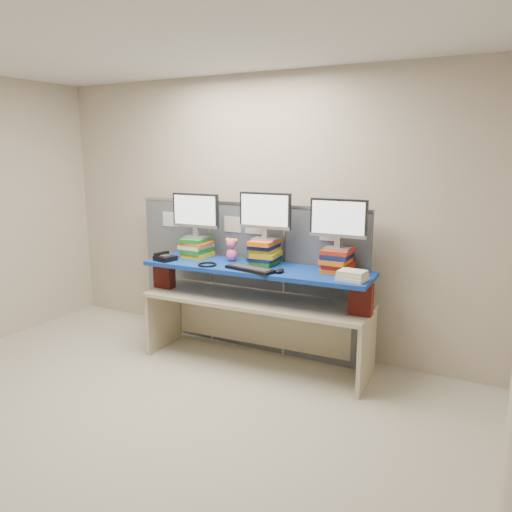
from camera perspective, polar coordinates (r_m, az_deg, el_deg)
The scene contains 18 objects.
room at distance 3.63m, azimuth -15.08°, elevation 1.33°, with size 5.00×4.00×2.80m.
cubicle_partition at distance 5.17m, azimuth -1.04°, elevation -2.25°, with size 2.60×0.06×1.53m.
desk at distance 4.80m, azimuth 0.00°, elevation -6.39°, with size 2.21×0.76×0.66m.
brick_pier_left at distance 5.18m, azimuth -10.44°, elevation -2.09°, with size 0.20×0.11×0.27m, color maroon.
brick_pier_right at distance 4.35m, azimuth 11.90°, elevation -4.88°, with size 0.20×0.11×0.27m, color maroon.
blue_board at distance 4.68m, azimuth 0.00°, elevation -1.44°, with size 2.19×0.55×0.04m, color navy.
book_stack_left at distance 5.09m, azimuth -6.78°, elevation 0.97°, with size 0.27×0.31×0.20m.
book_stack_center at distance 4.74m, azimuth 1.00°, elevation 0.48°, with size 0.28×0.32×0.24m.
book_stack_right at distance 4.51m, azimuth 9.26°, elevation -0.48°, with size 0.27×0.31×0.21m.
monitor_left at distance 5.04m, azimuth -6.92°, elevation 4.92°, with size 0.51×0.16×0.45m.
monitor_center at distance 4.68m, azimuth 1.04°, elevation 4.92°, with size 0.51×0.16×0.45m.
monitor_right at distance 4.44m, azimuth 9.40°, elevation 3.99°, with size 0.51×0.16×0.45m.
keyboard at distance 4.52m, azimuth -0.65°, elevation -1.47°, with size 0.50×0.25×0.03m.
mouse at distance 4.43m, azimuth 2.73°, elevation -1.70°, with size 0.07×0.12×0.04m, color black.
desk_phone at distance 5.00m, azimuth -10.38°, elevation -0.16°, with size 0.21×0.20×0.08m.
headset at distance 4.73m, azimuth -5.59°, elevation -0.97°, with size 0.18×0.18×0.02m, color black.
plush_toy at distance 4.88m, azimuth -2.81°, elevation 0.77°, with size 0.13×0.10×0.23m.
binder_stack at distance 4.25m, azimuth 10.94°, elevation -2.21°, with size 0.25×0.21×0.08m.
Camera 1 is at (2.47, -2.57, 2.05)m, focal length 35.00 mm.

